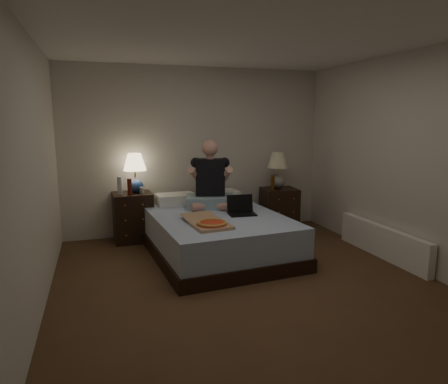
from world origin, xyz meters
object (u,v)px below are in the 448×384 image
object	(u,v)px
lamp_right	(278,170)
laptop	(242,206)
lamp_left	(135,173)
person	(210,174)
radiator	(382,242)
beer_bottle_right	(272,183)
water_bottle	(120,186)
soda_can	(142,191)
bed	(217,234)
nightstand_left	(133,217)
nightstand_right	(279,210)
pizza_box	(212,224)
beer_bottle_left	(130,187)

from	to	relation	value
lamp_right	laptop	size ratio (longest dim) A/B	1.65
lamp_left	person	bearing A→B (deg)	-27.31
radiator	lamp_right	bearing A→B (deg)	115.03
beer_bottle_right	laptop	bearing A→B (deg)	-134.96
lamp_right	water_bottle	xyz separation A→B (m)	(-2.38, 0.06, -0.13)
water_bottle	soda_can	size ratio (longest dim) A/B	2.50
bed	nightstand_left	size ratio (longest dim) A/B	2.99
lamp_right	laptop	world-z (taller)	lamp_right
beer_bottle_right	person	size ratio (longest dim) A/B	0.25
nightstand_right	lamp_right	world-z (taller)	lamp_right
laptop	nightstand_left	bearing A→B (deg)	146.77
nightstand_left	beer_bottle_right	size ratio (longest dim) A/B	3.03
bed	radiator	distance (m)	2.11
lamp_right	pizza_box	bearing A→B (deg)	-136.54
bed	nightstand_left	xyz separation A→B (m)	(-0.98, 0.92, 0.09)
bed	beer_bottle_left	distance (m)	1.39
beer_bottle_right	person	distance (m)	1.08
lamp_left	person	world-z (taller)	person
person	pizza_box	size ratio (longest dim) A/B	1.22
beer_bottle_left	beer_bottle_right	xyz separation A→B (m)	(2.10, -0.10, -0.02)
nightstand_right	soda_can	bearing A→B (deg)	-175.65
lamp_right	water_bottle	size ratio (longest dim) A/B	2.24
beer_bottle_right	pizza_box	size ratio (longest dim) A/B	0.30
nightstand_right	laptop	xyz separation A→B (m)	(-0.94, -0.86, 0.30)
nightstand_left	nightstand_right	world-z (taller)	nightstand_left
beer_bottle_left	nightstand_right	bearing A→B (deg)	-0.24
beer_bottle_right	radiator	world-z (taller)	beer_bottle_right
bed	nightstand_right	bearing A→B (deg)	26.72
nightstand_left	lamp_left	xyz separation A→B (m)	(0.06, 0.03, 0.63)
bed	lamp_right	xyz separation A→B (m)	(1.23, 0.81, 0.69)
lamp_left	laptop	world-z (taller)	lamp_left
beer_bottle_right	person	world-z (taller)	person
lamp_left	nightstand_right	bearing A→B (deg)	-5.07
water_bottle	laptop	world-z (taller)	water_bottle
person	radiator	xyz separation A→B (m)	(1.92, -1.21, -0.79)
bed	laptop	distance (m)	0.50
bed	water_bottle	distance (m)	1.54
nightstand_left	laptop	world-z (taller)	laptop
water_bottle	nightstand_left	bearing A→B (deg)	17.08
radiator	water_bottle	bearing A→B (deg)	152.32
soda_can	laptop	xyz separation A→B (m)	(1.16, -0.90, -0.11)
nightstand_left	radiator	bearing A→B (deg)	-31.40
beer_bottle_right	radiator	distance (m)	1.78
nightstand_right	laptop	world-z (taller)	laptop
laptop	pizza_box	xyz separation A→B (m)	(-0.54, -0.47, -0.08)
soda_can	pizza_box	size ratio (longest dim) A/B	0.13
water_bottle	radiator	bearing A→B (deg)	-27.68
lamp_left	beer_bottle_right	xyz separation A→B (m)	(2.01, -0.28, -0.19)
nightstand_left	pizza_box	size ratio (longest dim) A/B	0.92
water_bottle	soda_can	xyz separation A→B (m)	(0.29, -0.08, -0.07)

